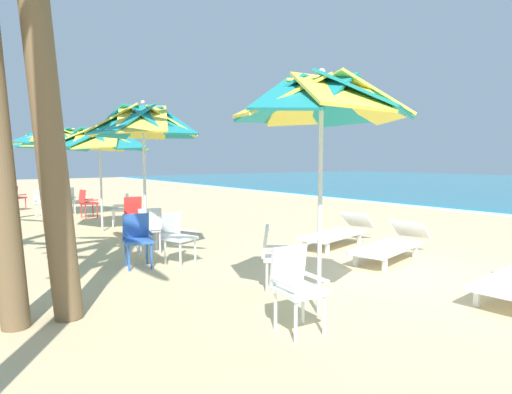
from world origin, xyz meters
TOP-DOWN VIEW (x-y plane):
  - ground_plane at (0.00, 0.00)m, footprint 80.00×80.00m
  - beach_umbrella_0 at (0.67, -1.97)m, footprint 2.01×2.01m
  - plastic_chair_0 at (0.87, -2.50)m, footprint 0.51×0.48m
  - plastic_chair_1 at (-0.36, -1.79)m, footprint 0.63×0.63m
  - beach_umbrella_1 at (-3.15, -2.51)m, footprint 2.01×2.01m
  - plastic_chair_2 at (-2.66, -2.85)m, footprint 0.54×0.51m
  - plastic_chair_3 at (-3.50, -2.31)m, footprint 0.55×0.52m
  - plastic_chair_4 at (-2.48, -2.22)m, footprint 0.58×0.56m
  - beach_umbrella_2 at (-6.55, -2.30)m, footprint 2.47×2.47m
  - plastic_chair_5 at (-5.90, -1.72)m, footprint 0.51×0.48m
  - plastic_chair_6 at (-7.05, -1.61)m, footprint 0.58×0.60m
  - beach_umbrella_3 at (-9.90, -2.58)m, footprint 2.55×2.55m
  - plastic_chair_7 at (-9.33, -1.95)m, footprint 0.48×0.51m
  - plastic_chair_8 at (-10.59, -2.21)m, footprint 0.51×0.48m
  - plastic_chair_9 at (-10.51, -2.96)m, footprint 0.57×0.55m
  - beach_umbrella_4 at (-13.06, -2.55)m, footprint 2.13×2.13m
  - plastic_chair_10 at (-12.79, -3.45)m, footprint 0.63×0.63m
  - sun_lounger_1 at (-0.50, 0.95)m, footprint 1.09×2.23m
  - sun_lounger_2 at (-1.93, 1.12)m, footprint 1.10×2.23m
  - palm_tree_1 at (-0.88, -4.44)m, footprint 3.20×3.23m

SIDE VIEW (x-z plane):
  - ground_plane at x=0.00m, z-range 0.00..0.00m
  - sun_lounger_1 at x=-0.50m, z-range -0.03..0.59m
  - sun_lounger_2 at x=-1.93m, z-range -0.03..0.59m
  - plastic_chair_0 at x=0.87m, z-range 0.06..0.93m
  - plastic_chair_1 at x=-0.36m, z-range 0.06..0.93m
  - plastic_chair_2 at x=-2.66m, z-range 0.06..0.93m
  - plastic_chair_3 at x=-3.50m, z-range 0.06..0.93m
  - plastic_chair_4 at x=-2.48m, z-range 0.06..0.93m
  - plastic_chair_5 at x=-5.90m, z-range 0.06..0.93m
  - plastic_chair_6 at x=-7.05m, z-range 0.06..0.93m
  - plastic_chair_7 at x=-9.33m, z-range 0.06..0.93m
  - plastic_chair_8 at x=-10.59m, z-range 0.06..0.93m
  - plastic_chair_9 at x=-10.51m, z-range 0.06..0.93m
  - plastic_chair_10 at x=-12.79m, z-range 0.06..0.93m
  - beach_umbrella_2 at x=-6.55m, z-range 0.94..3.53m
  - beach_umbrella_1 at x=-3.15m, z-range 0.99..3.78m
  - beach_umbrella_0 at x=0.67m, z-range 1.02..3.76m
  - beach_umbrella_4 at x=-13.06m, z-range 1.02..3.84m
  - beach_umbrella_3 at x=-9.90m, z-range 1.05..3.83m
  - palm_tree_1 at x=-0.88m, z-range 0.67..5.31m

